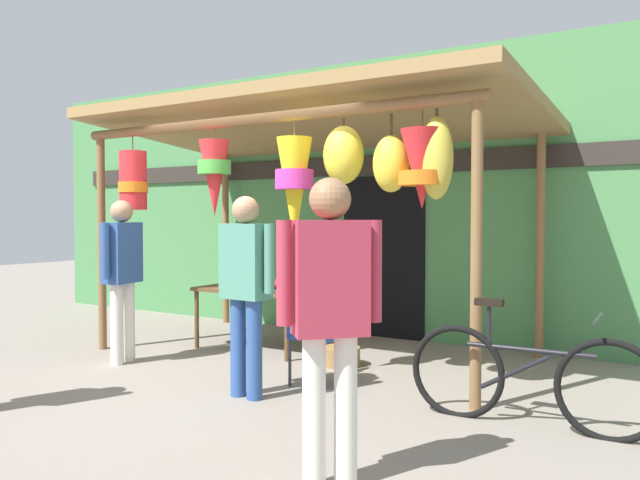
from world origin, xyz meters
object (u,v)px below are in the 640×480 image
at_px(vendor_in_orange, 246,279).
at_px(passerby_at_right, 122,267).
at_px(display_table, 258,294).
at_px(shopper_by_bananas, 330,304).
at_px(wicker_basket_by_table, 341,356).
at_px(flower_heap_on_table, 264,283).
at_px(parked_bicycle, 528,378).
at_px(folding_chair, 311,328).

relative_size(vendor_in_orange, passerby_at_right, 1.00).
relative_size(display_table, shopper_by_bananas, 0.79).
bearing_deg(wicker_basket_by_table, display_table, 170.72).
xyz_separation_m(flower_heap_on_table, vendor_in_orange, (1.03, -1.62, 0.23)).
relative_size(display_table, wicker_basket_by_table, 3.57).
relative_size(parked_bicycle, vendor_in_orange, 1.05).
distance_m(parked_bicycle, passerby_at_right, 4.06).
relative_size(flower_heap_on_table, vendor_in_orange, 0.36).
bearing_deg(shopper_by_bananas, parked_bicycle, 66.47).
bearing_deg(folding_chair, vendor_in_orange, -108.57).
xyz_separation_m(vendor_in_orange, shopper_by_bananas, (1.47, -1.11, 0.03)).
height_order(folding_chair, parked_bicycle, parked_bicycle).
height_order(flower_heap_on_table, folding_chair, folding_chair).
bearing_deg(shopper_by_bananas, wicker_basket_by_table, 118.57).
height_order(folding_chair, shopper_by_bananas, shopper_by_bananas).
distance_m(wicker_basket_by_table, vendor_in_orange, 1.65).
bearing_deg(passerby_at_right, vendor_in_orange, -9.76).
distance_m(display_table, vendor_in_orange, 1.95).
xyz_separation_m(flower_heap_on_table, passerby_at_right, (-0.82, -1.30, 0.23)).
bearing_deg(folding_chair, parked_bicycle, -5.18).
height_order(folding_chair, vendor_in_orange, vendor_in_orange).
bearing_deg(display_table, shopper_by_bananas, -46.48).
bearing_deg(parked_bicycle, wicker_basket_by_table, 156.01).
bearing_deg(vendor_in_orange, parked_bicycle, 12.43).
bearing_deg(passerby_at_right, display_table, 58.65).
height_order(display_table, flower_heap_on_table, flower_heap_on_table).
distance_m(folding_chair, passerby_at_right, 2.15).
distance_m(display_table, folding_chair, 1.61).
bearing_deg(display_table, passerby_at_right, -121.35).
bearing_deg(folding_chair, passerby_at_right, -170.91).
height_order(folding_chair, passerby_at_right, passerby_at_right).
xyz_separation_m(display_table, passerby_at_right, (-0.77, -1.26, 0.35)).
height_order(flower_heap_on_table, passerby_at_right, passerby_at_right).
bearing_deg(passerby_at_right, flower_heap_on_table, 57.64).
distance_m(vendor_in_orange, shopper_by_bananas, 1.84).
bearing_deg(parked_bicycle, display_table, 161.16).
height_order(wicker_basket_by_table, vendor_in_orange, vendor_in_orange).
distance_m(wicker_basket_by_table, shopper_by_bananas, 2.98).
relative_size(shopper_by_bananas, passerby_at_right, 1.03).
relative_size(flower_heap_on_table, wicker_basket_by_table, 1.59).
distance_m(folding_chair, parked_bicycle, 1.95).
relative_size(display_table, folding_chair, 1.60).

